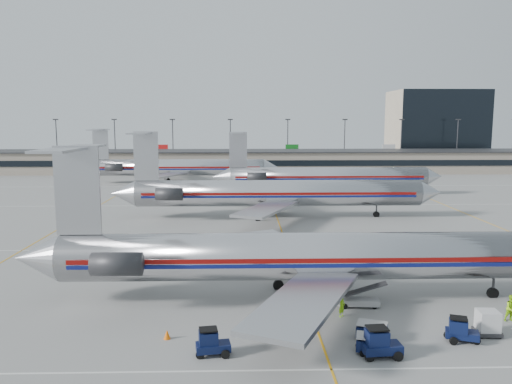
{
  "coord_description": "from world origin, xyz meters",
  "views": [
    {
      "loc": [
        -5.11,
        -45.19,
        14.3
      ],
      "look_at": [
        -3.27,
        24.55,
        4.5
      ],
      "focal_mm": 35.0,
      "sensor_mm": 36.0,
      "label": 1
    }
  ],
  "objects_px": {
    "uld_container": "(488,323)",
    "belt_loader": "(359,300)",
    "jet_second_row": "(272,193)",
    "jet_foreground": "(306,256)",
    "tug_center": "(380,344)"
  },
  "relations": [
    {
      "from": "jet_second_row",
      "to": "tug_center",
      "type": "xyz_separation_m",
      "value": [
        3.99,
        -45.39,
        -2.9
      ]
    },
    {
      "from": "jet_second_row",
      "to": "tug_center",
      "type": "height_order",
      "value": "jet_second_row"
    },
    {
      "from": "jet_second_row",
      "to": "belt_loader",
      "type": "distance_m",
      "value": 37.39
    },
    {
      "from": "tug_center",
      "to": "uld_container",
      "type": "relative_size",
      "value": 1.45
    },
    {
      "from": "uld_container",
      "to": "jet_foreground",
      "type": "bearing_deg",
      "value": 151.13
    },
    {
      "from": "uld_container",
      "to": "belt_loader",
      "type": "bearing_deg",
      "value": 147.29
    },
    {
      "from": "tug_center",
      "to": "jet_foreground",
      "type": "bearing_deg",
      "value": 102.36
    },
    {
      "from": "jet_second_row",
      "to": "jet_foreground",
      "type": "bearing_deg",
      "value": -88.75
    },
    {
      "from": "jet_foreground",
      "to": "belt_loader",
      "type": "height_order",
      "value": "jet_foreground"
    },
    {
      "from": "jet_second_row",
      "to": "uld_container",
      "type": "xyz_separation_m",
      "value": [
        12.17,
        -42.4,
        -2.92
      ]
    },
    {
      "from": "jet_second_row",
      "to": "belt_loader",
      "type": "xyz_separation_m",
      "value": [
        4.72,
        -36.95,
        -3.24
      ]
    },
    {
      "from": "jet_foreground",
      "to": "uld_container",
      "type": "relative_size",
      "value": 28.17
    },
    {
      "from": "tug_center",
      "to": "jet_second_row",
      "type": "bearing_deg",
      "value": 89.86
    },
    {
      "from": "jet_second_row",
      "to": "tug_center",
      "type": "distance_m",
      "value": 45.65
    },
    {
      "from": "jet_foreground",
      "to": "belt_loader",
      "type": "distance_m",
      "value": 5.34
    }
  ]
}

